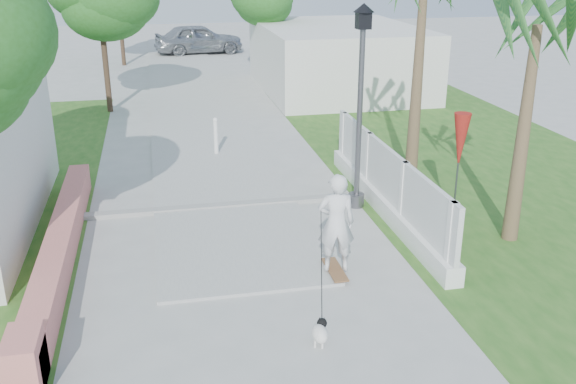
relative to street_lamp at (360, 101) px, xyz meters
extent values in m
plane|color=#B7B7B2|center=(-2.90, -5.50, -2.43)|extent=(90.00, 90.00, 0.00)
cube|color=#B7B7B2|center=(-2.90, 14.50, -2.40)|extent=(3.20, 36.00, 0.06)
cube|color=#999993|center=(-2.90, 0.50, -2.38)|extent=(6.50, 0.25, 0.10)
cube|color=#285C1D|center=(4.10, 2.50, -2.42)|extent=(8.00, 20.00, 0.01)
cube|color=#E17A73|center=(-6.20, -1.50, -2.13)|extent=(0.45, 8.00, 0.60)
cube|color=#E17A73|center=(-6.20, -5.30, -2.03)|extent=(0.45, 0.80, 0.80)
cube|color=white|center=(0.50, -0.50, -2.23)|extent=(0.35, 7.00, 0.40)
cube|color=white|center=(0.50, -0.50, -1.48)|extent=(0.10, 7.00, 1.10)
cube|color=white|center=(0.50, -3.70, -1.68)|extent=(0.14, 0.14, 1.50)
cube|color=white|center=(0.50, -1.50, -1.68)|extent=(0.14, 0.14, 1.50)
cube|color=white|center=(0.50, 0.70, -1.68)|extent=(0.14, 0.14, 1.50)
cube|color=white|center=(0.50, 2.70, -1.68)|extent=(0.14, 0.14, 1.50)
cube|color=silver|center=(3.10, 12.50, -1.13)|extent=(6.00, 8.00, 2.60)
cylinder|color=#59595E|center=(0.00, 0.00, -2.28)|extent=(0.36, 0.36, 0.30)
cylinder|color=#59595E|center=(0.00, 0.00, -0.43)|extent=(0.12, 0.12, 4.00)
cube|color=black|center=(0.00, 0.00, 1.67)|extent=(0.28, 0.28, 0.35)
cone|color=black|center=(0.00, 0.00, 1.92)|extent=(0.44, 0.44, 0.18)
cylinder|color=white|center=(-2.70, 4.50, -1.93)|extent=(0.12, 0.12, 1.00)
sphere|color=white|center=(-2.70, 4.50, -1.41)|extent=(0.14, 0.14, 0.14)
cylinder|color=#59595E|center=(1.90, -1.00, -1.43)|extent=(0.04, 0.04, 2.00)
cone|color=#A82518|center=(1.90, -1.00, -0.73)|extent=(0.36, 0.36, 1.20)
cylinder|color=#4C3826|center=(-5.90, 10.50, -0.50)|extent=(0.20, 0.20, 3.85)
ellipsoid|color=#255F1B|center=(-5.90, 10.50, 1.15)|extent=(3.40, 3.40, 2.55)
cylinder|color=#4C3826|center=(0.30, 14.50, -0.68)|extent=(0.20, 0.20, 3.50)
ellipsoid|color=#255F1B|center=(0.30, 14.50, 0.82)|extent=(3.00, 3.00, 2.25)
cylinder|color=#4C3826|center=(-5.70, 20.50, -0.50)|extent=(0.20, 0.20, 3.85)
cone|color=brown|center=(1.70, 1.00, -0.03)|extent=(0.32, 0.32, 4.80)
cone|color=brown|center=(2.50, -2.30, -0.33)|extent=(0.32, 0.32, 4.20)
cube|color=brown|center=(-1.36, -3.06, -2.32)|extent=(0.40, 0.96, 0.02)
imported|color=silver|center=(-1.36, -3.06, -1.42)|extent=(0.71, 0.52, 1.79)
cylinder|color=gray|center=(-1.44, -3.39, -2.39)|extent=(0.03, 0.07, 0.07)
cylinder|color=gray|center=(-1.28, -3.39, -2.39)|extent=(0.03, 0.07, 0.07)
cylinder|color=gray|center=(-1.44, -2.72, -2.39)|extent=(0.03, 0.07, 0.07)
cylinder|color=gray|center=(-1.28, -2.72, -2.39)|extent=(0.03, 0.07, 0.07)
ellipsoid|color=white|center=(-2.17, -5.10, -2.25)|extent=(0.36, 0.44, 0.24)
sphere|color=black|center=(-2.09, -4.94, -2.17)|extent=(0.15, 0.15, 0.15)
sphere|color=white|center=(-2.06, -4.88, -2.19)|extent=(0.07, 0.07, 0.07)
cone|color=black|center=(-2.13, -4.93, -2.10)|extent=(0.04, 0.04, 0.05)
cone|color=black|center=(-2.06, -4.96, -2.10)|extent=(0.04, 0.04, 0.05)
cylinder|color=white|center=(-2.18, -5.00, -2.37)|extent=(0.03, 0.03, 0.11)
cylinder|color=white|center=(-2.08, -5.04, -2.37)|extent=(0.03, 0.03, 0.11)
cylinder|color=white|center=(-2.25, -5.16, -2.37)|extent=(0.03, 0.03, 0.11)
cylinder|color=white|center=(-2.15, -5.21, -2.37)|extent=(0.03, 0.03, 0.11)
cylinder|color=white|center=(-2.24, -5.27, -2.18)|extent=(0.06, 0.09, 0.09)
imported|color=#A4A6AC|center=(-1.70, 23.52, -1.61)|extent=(5.04, 2.66, 1.63)
camera|label=1|loc=(-4.27, -12.88, 3.03)|focal=40.00mm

